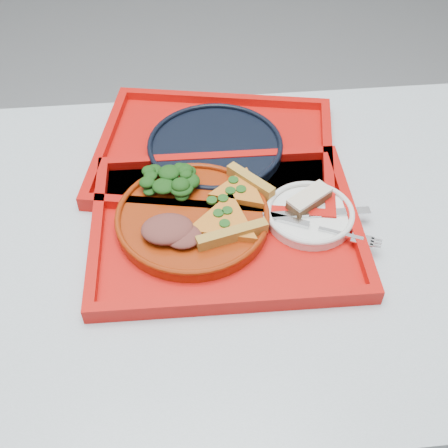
{
  "coord_description": "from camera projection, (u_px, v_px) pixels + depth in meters",
  "views": [
    {
      "loc": [
        0.05,
        -0.65,
        1.46
      ],
      "look_at": [
        0.12,
        -0.02,
        0.78
      ],
      "focal_mm": 45.0,
      "sensor_mm": 36.0,
      "label": 1
    }
  ],
  "objects": [
    {
      "name": "salad_heap",
      "position": [
        166.0,
        179.0,
        0.98
      ],
      "size": [
        0.09,
        0.08,
        0.05
      ],
      "primitive_type": "ellipsoid",
      "color": "black",
      "rests_on": "dinner_plate"
    },
    {
      "name": "fork",
      "position": [
        318.0,
        228.0,
        0.93
      ],
      "size": [
        0.18,
        0.1,
        0.01
      ],
      "primitive_type": "cube",
      "rotation": [
        0.0,
        0.0,
        -0.44
      ],
      "color": "silver",
      "rests_on": "side_plate"
    },
    {
      "name": "table",
      "position": [
        159.0,
        262.0,
        1.01
      ],
      "size": [
        1.6,
        0.8,
        0.75
      ],
      "color": "#A3B0B7",
      "rests_on": "ground"
    },
    {
      "name": "navy_plate",
      "position": [
        215.0,
        148.0,
        1.09
      ],
      "size": [
        0.26,
        0.26,
        0.02
      ],
      "primitive_type": "cylinder",
      "color": "black",
      "rests_on": "tray_far"
    },
    {
      "name": "dinner_plate",
      "position": [
        193.0,
        219.0,
        0.95
      ],
      "size": [
        0.26,
        0.26,
        0.02
      ],
      "primitive_type": "cylinder",
      "color": "maroon",
      "rests_on": "tray_main"
    },
    {
      "name": "meat_portion",
      "position": [
        167.0,
        229.0,
        0.91
      ],
      "size": [
        0.09,
        0.07,
        0.03
      ],
      "primitive_type": "ellipsoid",
      "color": "brown",
      "rests_on": "dinner_plate"
    },
    {
      "name": "pizza_slice_b",
      "position": [
        240.0,
        189.0,
        0.98
      ],
      "size": [
        0.15,
        0.15,
        0.02
      ],
      "primitive_type": null,
      "rotation": [
        0.0,
        0.0,
        3.84
      ],
      "color": "orange",
      "rests_on": "dinner_plate"
    },
    {
      "name": "tray_far",
      "position": [
        215.0,
        154.0,
        1.1
      ],
      "size": [
        0.51,
        0.43,
        0.01
      ],
      "primitive_type": "cube",
      "rotation": [
        0.0,
        0.0,
        -0.2
      ],
      "color": "red",
      "rests_on": "table"
    },
    {
      "name": "tray_main",
      "position": [
        225.0,
        227.0,
        0.96
      ],
      "size": [
        0.46,
        0.36,
        0.01
      ],
      "primitive_type": "cube",
      "rotation": [
        0.0,
        0.0,
        -0.02
      ],
      "color": "red",
      "rests_on": "table"
    },
    {
      "name": "pizza_slice_a",
      "position": [
        225.0,
        220.0,
        0.93
      ],
      "size": [
        0.15,
        0.16,
        0.02
      ],
      "primitive_type": null,
      "rotation": [
        0.0,
        0.0,
        1.83
      ],
      "color": "orange",
      "rests_on": "dinner_plate"
    },
    {
      "name": "ground",
      "position": [
        180.0,
        422.0,
        1.5
      ],
      "size": [
        10.0,
        10.0,
        0.0
      ],
      "primitive_type": "plane",
      "color": "gray",
      "rests_on": "ground"
    },
    {
      "name": "knife",
      "position": [
        317.0,
        213.0,
        0.95
      ],
      "size": [
        0.19,
        0.02,
        0.01
      ],
      "primitive_type": "cube",
      "rotation": [
        0.0,
        0.0,
        -0.01
      ],
      "color": "silver",
      "rests_on": "side_plate"
    },
    {
      "name": "dessert_bar",
      "position": [
        309.0,
        199.0,
        0.96
      ],
      "size": [
        0.09,
        0.07,
        0.02
      ],
      "rotation": [
        0.0,
        0.0,
        0.61
      ],
      "color": "#4A2C18",
      "rests_on": "side_plate"
    },
    {
      "name": "side_plate",
      "position": [
        309.0,
        216.0,
        0.96
      ],
      "size": [
        0.15,
        0.15,
        0.01
      ],
      "primitive_type": "cylinder",
      "color": "white",
      "rests_on": "tray_main"
    }
  ]
}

